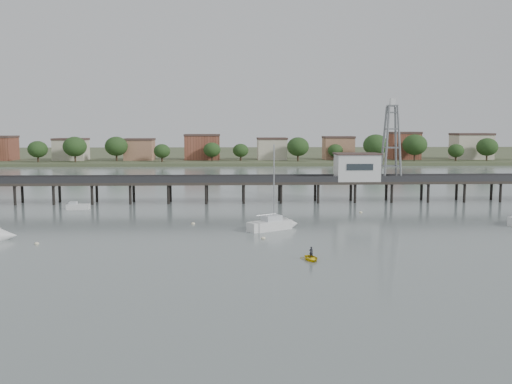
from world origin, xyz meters
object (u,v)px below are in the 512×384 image
sailboat_c (278,224)px  white_tender (78,207)px  yellow_dinghy (311,260)px  lattice_tower (391,143)px  pier (225,182)px

sailboat_c → white_tender: size_ratio=3.27×
sailboat_c → yellow_dinghy: bearing=-116.5°
lattice_tower → sailboat_c: lattice_tower is taller
pier → lattice_tower: size_ratio=9.68×
lattice_tower → white_tender: size_ratio=4.08×
pier → lattice_tower: 32.34m
pier → white_tender: size_ratio=39.50×
sailboat_c → yellow_dinghy: sailboat_c is taller
pier → sailboat_c: 29.86m
pier → lattice_tower: lattice_tower is taller
yellow_dinghy → pier: bearing=94.4°
white_tender → yellow_dinghy: yellow_dinghy is taller
lattice_tower → pier: bearing=-180.0°
sailboat_c → lattice_tower: bearing=17.7°
white_tender → pier: bearing=17.1°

